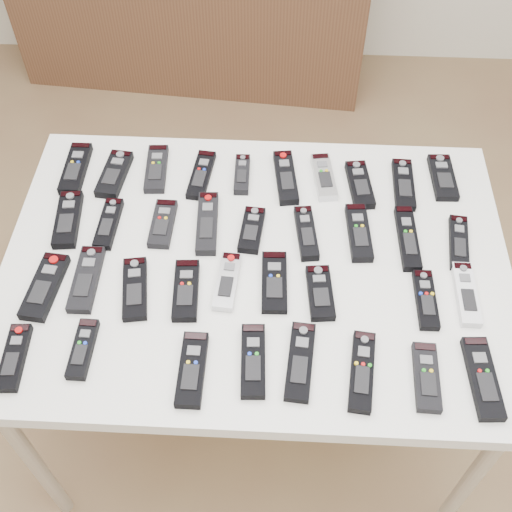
{
  "coord_description": "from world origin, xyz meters",
  "views": [
    {
      "loc": [
        -0.03,
        -1.0,
        2.03
      ],
      "look_at": [
        -0.08,
        -0.04,
        0.8
      ],
      "focal_mm": 45.0,
      "sensor_mm": 36.0,
      "label": 1
    }
  ],
  "objects_px": {
    "sideboard": "(190,1)",
    "remote_19": "(45,287)",
    "remote_6": "(324,177)",
    "remote_7": "(360,185)",
    "remote_28": "(14,357)",
    "remote_0": "(76,169)",
    "remote_14": "(252,230)",
    "remote_27": "(466,294)",
    "remote_24": "(274,282)",
    "remote_30": "(192,369)",
    "remote_8": "(404,184)",
    "remote_2": "(156,169)",
    "remote_31": "(253,361)",
    "remote_18": "(459,243)",
    "remote_32": "(300,361)",
    "remote_12": "(163,224)",
    "remote_23": "(227,281)",
    "remote_5": "(286,177)",
    "remote_20": "(86,279)",
    "remote_29": "(83,349)",
    "remote_35": "(483,378)",
    "remote_26": "(426,300)",
    "remote_22": "(186,290)",
    "remote_13": "(207,223)",
    "remote_17": "(408,238)",
    "remote_16": "(359,233)",
    "remote_21": "(135,289)",
    "remote_1": "(114,174)",
    "remote_3": "(201,175)",
    "remote_33": "(362,371)",
    "remote_10": "(68,219)",
    "remote_9": "(443,177)",
    "remote_25": "(320,293)",
    "remote_11": "(109,224)",
    "remote_4": "(242,174)",
    "table": "(256,275)",
    "remote_34": "(426,377)"
  },
  "relations": [
    {
      "from": "remote_0",
      "to": "remote_16",
      "type": "bearing_deg",
      "value": -14.68
    },
    {
      "from": "remote_8",
      "to": "remote_27",
      "type": "distance_m",
      "value": 0.37
    },
    {
      "from": "remote_2",
      "to": "remote_31",
      "type": "relative_size",
      "value": 0.99
    },
    {
      "from": "remote_6",
      "to": "remote_30",
      "type": "xyz_separation_m",
      "value": [
        -0.29,
        -0.6,
        0.0
      ]
    },
    {
      "from": "remote_4",
      "to": "remote_2",
      "type": "bearing_deg",
      "value": 176.24
    },
    {
      "from": "remote_1",
      "to": "remote_21",
      "type": "height_order",
      "value": "remote_1"
    },
    {
      "from": "remote_11",
      "to": "sideboard",
      "type": "bearing_deg",
      "value": 92.43
    },
    {
      "from": "remote_16",
      "to": "remote_34",
      "type": "relative_size",
      "value": 1.11
    },
    {
      "from": "remote_31",
      "to": "remote_19",
      "type": "bearing_deg",
      "value": 158.26
    },
    {
      "from": "remote_26",
      "to": "remote_3",
      "type": "bearing_deg",
      "value": 145.08
    },
    {
      "from": "remote_14",
      "to": "remote_27",
      "type": "xyz_separation_m",
      "value": [
        0.51,
        -0.17,
        -0.0
      ]
    },
    {
      "from": "remote_1",
      "to": "remote_7",
      "type": "relative_size",
      "value": 1.02
    },
    {
      "from": "remote_27",
      "to": "remote_24",
      "type": "bearing_deg",
      "value": 178.63
    },
    {
      "from": "remote_0",
      "to": "remote_3",
      "type": "bearing_deg",
      "value": -1.35
    },
    {
      "from": "remote_6",
      "to": "remote_7",
      "type": "bearing_deg",
      "value": -22.23
    },
    {
      "from": "remote_17",
      "to": "remote_27",
      "type": "height_order",
      "value": "same"
    },
    {
      "from": "remote_26",
      "to": "remote_32",
      "type": "distance_m",
      "value": 0.34
    },
    {
      "from": "remote_14",
      "to": "sideboard",
      "type": "bearing_deg",
      "value": 107.97
    },
    {
      "from": "remote_21",
      "to": "remote_31",
      "type": "distance_m",
      "value": 0.34
    },
    {
      "from": "remote_1",
      "to": "remote_21",
      "type": "xyz_separation_m",
      "value": [
        0.12,
        -0.38,
        -0.0
      ]
    },
    {
      "from": "remote_24",
      "to": "remote_28",
      "type": "distance_m",
      "value": 0.61
    },
    {
      "from": "remote_21",
      "to": "remote_22",
      "type": "bearing_deg",
      "value": -8.96
    },
    {
      "from": "table",
      "to": "remote_14",
      "type": "distance_m",
      "value": 0.11
    },
    {
      "from": "remote_5",
      "to": "remote_31",
      "type": "bearing_deg",
      "value": -103.33
    },
    {
      "from": "remote_30",
      "to": "remote_10",
      "type": "bearing_deg",
      "value": 131.97
    },
    {
      "from": "remote_22",
      "to": "remote_24",
      "type": "xyz_separation_m",
      "value": [
        0.21,
        0.04,
        -0.0
      ]
    },
    {
      "from": "remote_29",
      "to": "remote_27",
      "type": "bearing_deg",
      "value": 13.41
    },
    {
      "from": "remote_6",
      "to": "remote_12",
      "type": "distance_m",
      "value": 0.46
    },
    {
      "from": "remote_28",
      "to": "remote_0",
      "type": "bearing_deg",
      "value": 86.57
    },
    {
      "from": "remote_9",
      "to": "remote_25",
      "type": "distance_m",
      "value": 0.53
    },
    {
      "from": "remote_2",
      "to": "remote_33",
      "type": "relative_size",
      "value": 0.92
    },
    {
      "from": "remote_0",
      "to": "remote_7",
      "type": "xyz_separation_m",
      "value": [
        0.78,
        -0.02,
        -0.0
      ]
    },
    {
      "from": "remote_19",
      "to": "remote_20",
      "type": "distance_m",
      "value": 0.1
    },
    {
      "from": "remote_23",
      "to": "remote_24",
      "type": "bearing_deg",
      "value": 6.4
    },
    {
      "from": "remote_18",
      "to": "remote_32",
      "type": "distance_m",
      "value": 0.53
    },
    {
      "from": "remote_3",
      "to": "remote_18",
      "type": "distance_m",
      "value": 0.7
    },
    {
      "from": "remote_12",
      "to": "remote_14",
      "type": "height_order",
      "value": "remote_14"
    },
    {
      "from": "remote_4",
      "to": "remote_12",
      "type": "distance_m",
      "value": 0.27
    },
    {
      "from": "remote_31",
      "to": "remote_12",
      "type": "bearing_deg",
      "value": 120.48
    },
    {
      "from": "remote_10",
      "to": "remote_20",
      "type": "relative_size",
      "value": 0.97
    },
    {
      "from": "remote_13",
      "to": "remote_18",
      "type": "distance_m",
      "value": 0.64
    },
    {
      "from": "sideboard",
      "to": "remote_23",
      "type": "relative_size",
      "value": 10.16
    },
    {
      "from": "remote_5",
      "to": "remote_14",
      "type": "height_order",
      "value": "remote_5"
    },
    {
      "from": "remote_18",
      "to": "remote_27",
      "type": "bearing_deg",
      "value": -85.39
    },
    {
      "from": "remote_13",
      "to": "remote_29",
      "type": "distance_m",
      "value": 0.45
    },
    {
      "from": "sideboard",
      "to": "remote_19",
      "type": "height_order",
      "value": "sideboard"
    },
    {
      "from": "remote_19",
      "to": "remote_35",
      "type": "distance_m",
      "value": 1.01
    },
    {
      "from": "remote_2",
      "to": "remote_26",
      "type": "relative_size",
      "value": 1.08
    },
    {
      "from": "table",
      "to": "remote_1",
      "type": "bearing_deg",
      "value": 145.87
    },
    {
      "from": "remote_6",
      "to": "remote_35",
      "type": "distance_m",
      "value": 0.68
    }
  ]
}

